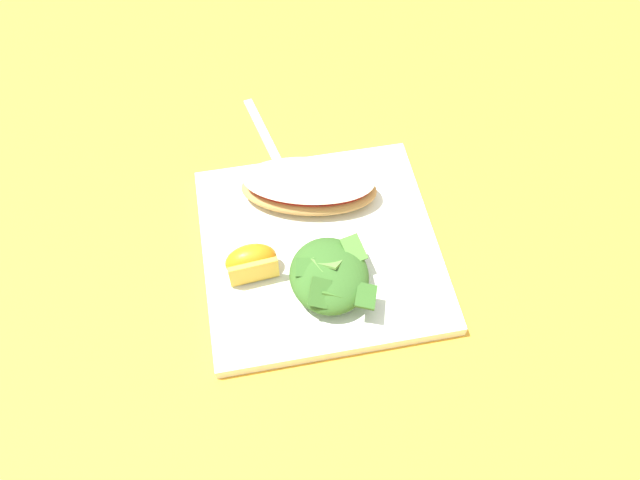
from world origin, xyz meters
TOP-DOWN VIEW (x-y plane):
  - ground at (0.00, 0.00)m, footprint 3.00×3.00m
  - white_plate at (0.00, 0.00)m, footprint 0.28×0.28m
  - cheesy_pizza_bread at (-0.07, -0.00)m, footprint 0.12×0.18m
  - green_salad_pile at (0.06, 0.00)m, footprint 0.11×0.09m
  - orange_wedge_front at (0.02, -0.08)m, footprint 0.04×0.06m
  - metal_fork at (-0.17, -0.03)m, footprint 0.19×0.06m

SIDE VIEW (x-z plane):
  - ground at x=0.00m, z-range 0.00..0.00m
  - metal_fork at x=-0.17m, z-range 0.00..0.01m
  - white_plate at x=0.00m, z-range 0.00..0.02m
  - cheesy_pizza_bread at x=-0.07m, z-range 0.02..0.05m
  - orange_wedge_front at x=0.02m, z-range 0.02..0.06m
  - green_salad_pile at x=0.06m, z-range 0.01..0.06m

